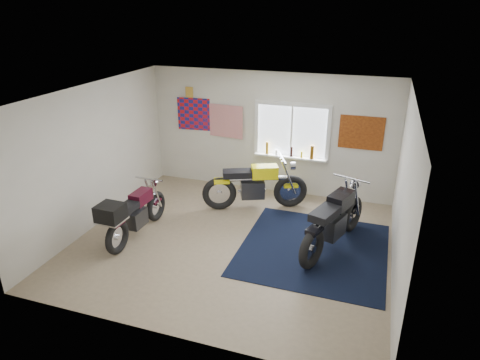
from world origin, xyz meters
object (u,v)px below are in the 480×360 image
(navy_rug, at_px, (313,249))
(black_chrome_bike, at_px, (334,222))
(yellow_triumph, at_px, (255,186))
(maroon_tourer, at_px, (132,214))

(navy_rug, bearing_deg, black_chrome_bike, 31.01)
(yellow_triumph, bearing_deg, black_chrome_bike, -55.16)
(black_chrome_bike, bearing_deg, navy_rug, 140.24)
(navy_rug, bearing_deg, maroon_tourer, -168.08)
(black_chrome_bike, bearing_deg, maroon_tourer, 122.93)
(navy_rug, xyz_separation_m, black_chrome_bike, (0.29, 0.18, 0.50))
(black_chrome_bike, relative_size, maroon_tourer, 1.14)
(navy_rug, relative_size, yellow_triumph, 1.25)
(navy_rug, relative_size, black_chrome_bike, 1.19)
(yellow_triumph, relative_size, black_chrome_bike, 0.96)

